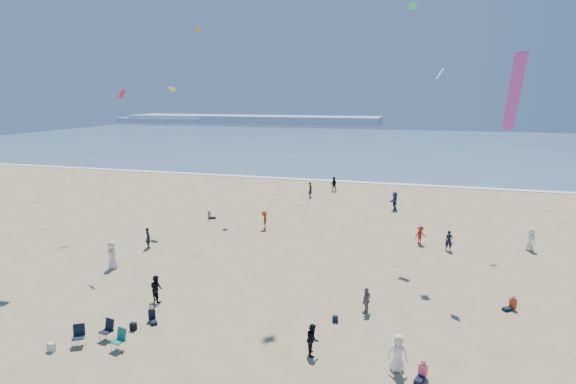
# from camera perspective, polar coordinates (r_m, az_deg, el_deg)

# --- Properties ---
(ground) EXTENTS (220.00, 220.00, 0.00)m
(ground) POSITION_cam_1_polar(r_m,az_deg,el_deg) (21.01, -12.10, -21.48)
(ground) COLOR tan
(ground) RESTS_ON ground
(ocean) EXTENTS (220.00, 100.00, 0.06)m
(ocean) POSITION_cam_1_polar(r_m,az_deg,el_deg) (111.25, 11.30, 5.93)
(ocean) COLOR #476B84
(ocean) RESTS_ON ground
(surf_line) EXTENTS (220.00, 1.20, 0.08)m
(surf_line) POSITION_cam_1_polar(r_m,az_deg,el_deg) (62.00, 7.52, 1.32)
(surf_line) COLOR white
(surf_line) RESTS_ON ground
(headland_far) EXTENTS (110.00, 20.00, 3.20)m
(headland_far) POSITION_cam_1_polar(r_m,az_deg,el_deg) (197.85, -4.61, 9.18)
(headland_far) COLOR #7A8EA8
(headland_far) RESTS_ON ground
(headland_near) EXTENTS (40.00, 14.00, 2.00)m
(headland_near) POSITION_cam_1_polar(r_m,az_deg,el_deg) (210.75, -15.47, 8.80)
(headland_near) COLOR #7A8EA8
(headland_near) RESTS_ON ground
(standing_flyers) EXTENTS (30.17, 42.39, 1.91)m
(standing_flyers) POSITION_cam_1_polar(r_m,az_deg,el_deg) (32.97, 8.56, -6.91)
(standing_flyers) COLOR #344C90
(standing_flyers) RESTS_ON ground
(seated_group) EXTENTS (25.24, 29.72, 0.84)m
(seated_group) POSITION_cam_1_polar(r_m,az_deg,el_deg) (25.09, 0.85, -14.17)
(seated_group) COLOR silver
(seated_group) RESTS_ON ground
(chair_cluster) EXTENTS (2.77, 1.56, 1.00)m
(chair_cluster) POSITION_cam_1_polar(r_m,az_deg,el_deg) (23.83, -22.68, -16.47)
(chair_cluster) COLOR black
(chair_cluster) RESTS_ON ground
(white_tote) EXTENTS (0.35, 0.20, 0.40)m
(white_tote) POSITION_cam_1_polar(r_m,az_deg,el_deg) (24.44, -27.86, -17.03)
(white_tote) COLOR silver
(white_tote) RESTS_ON ground
(black_backpack) EXTENTS (0.30, 0.22, 0.38)m
(black_backpack) POSITION_cam_1_polar(r_m,az_deg,el_deg) (24.78, -19.05, -15.84)
(black_backpack) COLOR black
(black_backpack) RESTS_ON ground
(navy_bag) EXTENTS (0.28, 0.18, 0.34)m
(navy_bag) POSITION_cam_1_polar(r_m,az_deg,el_deg) (24.39, 6.02, -15.72)
(navy_bag) COLOR black
(navy_bag) RESTS_ON ground
(kites_aloft) EXTENTS (38.86, 39.11, 26.21)m
(kites_aloft) POSITION_cam_1_polar(r_m,az_deg,el_deg) (28.77, 15.86, 19.48)
(kites_aloft) COLOR red
(kites_aloft) RESTS_ON ground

